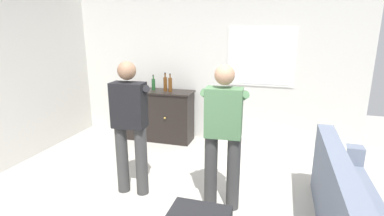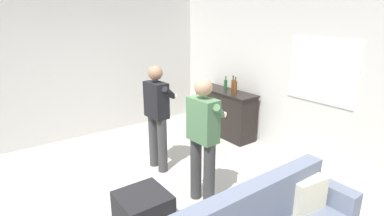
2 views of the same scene
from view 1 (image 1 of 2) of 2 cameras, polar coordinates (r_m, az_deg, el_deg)
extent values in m
cube|color=beige|center=(5.50, 3.78, 8.21)|extent=(5.20, 0.12, 2.80)
cube|color=silver|center=(5.30, 12.99, 9.44)|extent=(1.13, 0.02, 1.00)
cube|color=white|center=(5.29, 12.98, 9.43)|extent=(1.05, 0.03, 0.92)
cube|color=slate|center=(3.05, 26.11, -13.62)|extent=(0.18, 2.24, 0.49)
cube|color=slate|center=(4.29, 25.84, -10.34)|extent=(0.55, 0.18, 0.64)
cube|color=beige|center=(3.87, 25.93, -8.56)|extent=(0.19, 0.42, 0.36)
cube|color=black|center=(5.66, -6.92, -1.46)|extent=(1.38, 0.44, 0.91)
cube|color=black|center=(5.54, -7.08, 3.20)|extent=(1.42, 0.48, 0.03)
sphere|color=#B79338|center=(5.56, -10.52, -1.43)|extent=(0.04, 0.04, 0.04)
sphere|color=#B79338|center=(5.33, -5.20, -1.93)|extent=(0.04, 0.04, 0.04)
cylinder|color=#593314|center=(5.44, -5.11, 4.54)|extent=(0.07, 0.07, 0.25)
cylinder|color=#593314|center=(5.42, -5.14, 6.20)|extent=(0.03, 0.03, 0.07)
cylinder|color=#262626|center=(5.41, -5.16, 6.64)|extent=(0.03, 0.03, 0.02)
cylinder|color=#1E4C23|center=(5.57, -7.35, 4.48)|extent=(0.07, 0.07, 0.20)
cylinder|color=#1E4C23|center=(5.55, -7.40, 5.82)|extent=(0.02, 0.02, 0.06)
cylinder|color=#262626|center=(5.54, -7.41, 6.21)|extent=(0.03, 0.03, 0.02)
cylinder|color=#593314|center=(5.36, -4.17, 4.41)|extent=(0.07, 0.07, 0.25)
cylinder|color=#593314|center=(5.33, -4.20, 6.06)|extent=(0.02, 0.02, 0.06)
cylinder|color=#262626|center=(5.33, -4.21, 6.48)|extent=(0.03, 0.03, 0.02)
cylinder|color=#383838|center=(3.94, -13.13, -9.47)|extent=(0.15, 0.15, 0.88)
cylinder|color=#383838|center=(3.84, -9.60, -9.97)|extent=(0.15, 0.15, 0.88)
cube|color=black|center=(3.65, -11.96, 0.52)|extent=(0.41, 0.24, 0.55)
sphere|color=#8C664C|center=(3.57, -12.32, 6.98)|extent=(0.22, 0.22, 0.22)
cylinder|color=black|center=(3.82, -12.59, 2.81)|extent=(0.31, 0.42, 0.29)
cylinder|color=black|center=(3.72, -9.41, 2.66)|extent=(0.34, 0.40, 0.29)
cube|color=white|center=(3.93, -10.00, 2.01)|extent=(0.15, 0.05, 0.04)
cylinder|color=#383838|center=(3.56, 3.60, -11.90)|extent=(0.15, 0.15, 0.88)
cylinder|color=#383838|center=(3.53, 7.86, -12.26)|extent=(0.15, 0.15, 0.88)
cube|color=#4C754C|center=(3.28, 6.04, -0.89)|extent=(0.41, 0.24, 0.55)
sphere|color=tan|center=(3.19, 6.25, 6.30)|extent=(0.22, 0.22, 0.22)
cylinder|color=#4C754C|center=(3.42, 4.54, 1.72)|extent=(0.31, 0.42, 0.29)
cylinder|color=#4C754C|center=(3.39, 8.37, 1.50)|extent=(0.34, 0.40, 0.29)
cube|color=white|center=(3.58, 6.73, 0.86)|extent=(0.15, 0.05, 0.04)
camera|label=2|loc=(2.38, 85.45, 9.48)|focal=28.00mm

